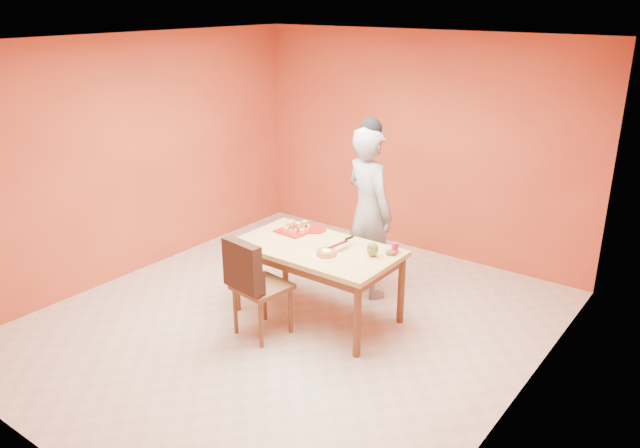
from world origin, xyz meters
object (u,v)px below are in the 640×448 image
Objects in this scene: red_dinner_plate at (314,229)px; sponge_cake at (326,253)px; egg_ornament at (372,249)px; magenta_glass at (395,247)px; checker_tin at (391,253)px; dining_chair at (260,285)px; dining_table at (317,255)px; person at (369,212)px; pastry_platter at (295,231)px.

red_dinner_plate is 0.71m from sponge_cake.
egg_ornament is 1.53× the size of magenta_glass.
sponge_cake reaches higher than checker_tin.
dining_table is at bearing 78.29° from dining_chair.
sponge_cake is at bearing -119.83° from egg_ornament.
person is at bearing 84.67° from dining_chair.
egg_ornament is at bearing -130.38° from checker_tin.
red_dinner_plate is at bearing 69.51° from person.
sponge_cake is 0.43m from egg_ornament.
sponge_cake is at bearing -33.30° from dining_table.
dining_table is 0.60m from egg_ornament.
sponge_cake is 2.09× the size of magenta_glass.
pastry_platter is 0.73m from sponge_cake.
person reaches higher than dining_chair.
magenta_glass reaches higher than pastry_platter.
egg_ornament is 0.24m from magenta_glass.
dining_chair reaches higher than pastry_platter.
dining_table is 0.87× the size of person.
sponge_cake reaches higher than pastry_platter.
dining_chair is 1.27m from checker_tin.
egg_ornament is (0.46, -0.65, -0.09)m from person.
dining_chair reaches higher than magenta_glass.
magenta_glass reaches higher than dining_table.
checker_tin is at bearing -90.00° from magenta_glass.
sponge_cake is at bearing -133.91° from magenta_glass.
red_dinner_plate is at bearing 102.38° from dining_chair.
pastry_platter is 1.26× the size of red_dinner_plate.
dining_chair is 0.98m from red_dinner_plate.
pastry_platter is at bearing 156.57° from dining_table.
checker_tin is at bearing 21.14° from dining_table.
dining_chair is 4.02× the size of red_dinner_plate.
red_dinner_plate reaches higher than dining_table.
person is at bearing 82.56° from dining_table.
pastry_platter is at bearing -176.07° from checker_tin.
magenta_glass is at bearing 46.09° from sponge_cake.
dining_chair reaches higher than egg_ornament.
dining_chair is 10.54× the size of magenta_glass.
dining_table is at bearing -49.53° from red_dinner_plate.
egg_ornament is (0.56, 0.12, 0.17)m from dining_table.
sponge_cake reaches higher than dining_table.
dining_chair is 9.98× the size of checker_tin.
egg_ornament is at bearing 38.18° from sponge_cake.
checker_tin reaches higher than red_dinner_plate.
person is at bearing 142.70° from magenta_glass.
dining_chair is at bearing -74.36° from pastry_platter.
pastry_platter is 3.31× the size of magenta_glass.
egg_ornament reaches higher than magenta_glass.
dining_chair reaches higher than red_dinner_plate.
egg_ornament is at bearing -14.58° from red_dinner_plate.
magenta_glass is at bearing 90.00° from checker_tin.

